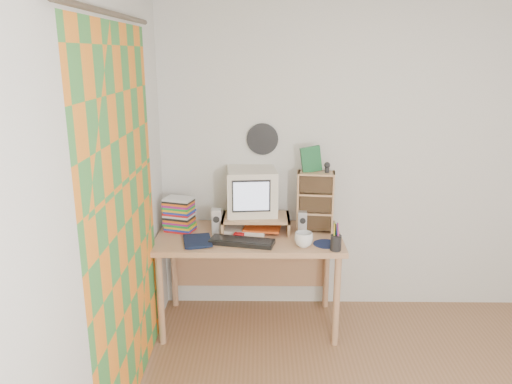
{
  "coord_description": "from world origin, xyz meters",
  "views": [
    {
      "loc": [
        -0.94,
        -2.18,
        2.09
      ],
      "look_at": [
        -0.98,
        1.33,
        1.11
      ],
      "focal_mm": 35.0,
      "sensor_mm": 36.0,
      "label": 1
    }
  ],
  "objects_px": {
    "desk": "(249,249)",
    "diary": "(184,240)",
    "cd_rack": "(316,202)",
    "keyboard": "(242,242)",
    "dvd_stack": "(179,212)",
    "mug": "(304,240)",
    "crt_monitor": "(252,193)"
  },
  "relations": [
    {
      "from": "crt_monitor",
      "to": "keyboard",
      "type": "height_order",
      "value": "crt_monitor"
    },
    {
      "from": "cd_rack",
      "to": "diary",
      "type": "relative_size",
      "value": 1.92
    },
    {
      "from": "desk",
      "to": "crt_monitor",
      "type": "distance_m",
      "value": 0.44
    },
    {
      "from": "mug",
      "to": "crt_monitor",
      "type": "bearing_deg",
      "value": 135.4
    },
    {
      "from": "crt_monitor",
      "to": "dvd_stack",
      "type": "bearing_deg",
      "value": 179.85
    },
    {
      "from": "crt_monitor",
      "to": "keyboard",
      "type": "relative_size",
      "value": 0.79
    },
    {
      "from": "crt_monitor",
      "to": "dvd_stack",
      "type": "xyz_separation_m",
      "value": [
        -0.56,
        -0.05,
        -0.15
      ]
    },
    {
      "from": "cd_rack",
      "to": "diary",
      "type": "height_order",
      "value": "cd_rack"
    },
    {
      "from": "desk",
      "to": "diary",
      "type": "distance_m",
      "value": 0.55
    },
    {
      "from": "crt_monitor",
      "to": "diary",
      "type": "distance_m",
      "value": 0.65
    },
    {
      "from": "desk",
      "to": "keyboard",
      "type": "xyz_separation_m",
      "value": [
        -0.05,
        -0.24,
        0.15
      ]
    },
    {
      "from": "keyboard",
      "to": "mug",
      "type": "bearing_deg",
      "value": 6.22
    },
    {
      "from": "cd_rack",
      "to": "crt_monitor",
      "type": "bearing_deg",
      "value": -176.51
    },
    {
      "from": "keyboard",
      "to": "diary",
      "type": "xyz_separation_m",
      "value": [
        -0.42,
        0.0,
        0.01
      ]
    },
    {
      "from": "cd_rack",
      "to": "diary",
      "type": "distance_m",
      "value": 1.04
    },
    {
      "from": "crt_monitor",
      "to": "cd_rack",
      "type": "bearing_deg",
      "value": -9.26
    },
    {
      "from": "dvd_stack",
      "to": "mug",
      "type": "xyz_separation_m",
      "value": [
        0.94,
        -0.32,
        -0.1
      ]
    },
    {
      "from": "crt_monitor",
      "to": "diary",
      "type": "relative_size",
      "value": 1.53
    },
    {
      "from": "crt_monitor",
      "to": "cd_rack",
      "type": "xyz_separation_m",
      "value": [
        0.49,
        -0.03,
        -0.06
      ]
    },
    {
      "from": "keyboard",
      "to": "crt_monitor",
      "type": "bearing_deg",
      "value": 91.12
    },
    {
      "from": "desk",
      "to": "dvd_stack",
      "type": "relative_size",
      "value": 4.65
    },
    {
      "from": "cd_rack",
      "to": "dvd_stack",
      "type": "bearing_deg",
      "value": -171.67
    },
    {
      "from": "desk",
      "to": "dvd_stack",
      "type": "xyz_separation_m",
      "value": [
        -0.54,
        0.03,
        0.28
      ]
    },
    {
      "from": "desk",
      "to": "keyboard",
      "type": "relative_size",
      "value": 3.0
    },
    {
      "from": "dvd_stack",
      "to": "cd_rack",
      "type": "xyz_separation_m",
      "value": [
        1.05,
        0.02,
        0.08
      ]
    },
    {
      "from": "keyboard",
      "to": "dvd_stack",
      "type": "distance_m",
      "value": 0.58
    },
    {
      "from": "cd_rack",
      "to": "mug",
      "type": "height_order",
      "value": "cd_rack"
    },
    {
      "from": "diary",
      "to": "cd_rack",
      "type": "bearing_deg",
      "value": 5.19
    },
    {
      "from": "desk",
      "to": "mug",
      "type": "xyz_separation_m",
      "value": [
        0.4,
        -0.29,
        0.19
      ]
    },
    {
      "from": "crt_monitor",
      "to": "desk",
      "type": "bearing_deg",
      "value": -106.66
    },
    {
      "from": "crt_monitor",
      "to": "keyboard",
      "type": "distance_m",
      "value": 0.43
    },
    {
      "from": "keyboard",
      "to": "diary",
      "type": "distance_m",
      "value": 0.42
    }
  ]
}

